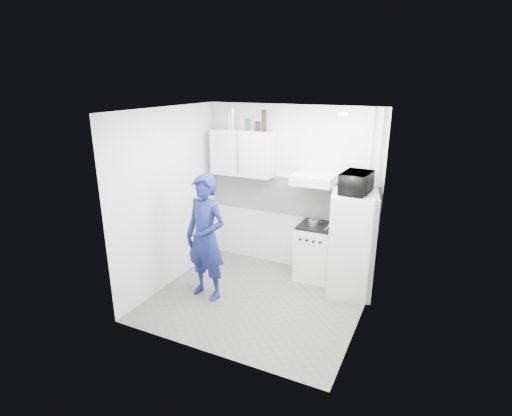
% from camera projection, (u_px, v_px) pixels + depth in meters
% --- Properties ---
extents(floor, '(2.80, 2.80, 0.00)m').
position_uv_depth(floor, '(256.00, 300.00, 5.59)').
color(floor, '#575654').
rests_on(floor, ground).
extents(ceiling, '(2.80, 2.80, 0.00)m').
position_uv_depth(ceiling, '(256.00, 110.00, 4.79)').
color(ceiling, white).
rests_on(ceiling, wall_back).
extents(wall_back, '(2.80, 0.00, 2.80)m').
position_uv_depth(wall_back, '(291.00, 189.00, 6.26)').
color(wall_back, silver).
rests_on(wall_back, floor).
extents(wall_left, '(0.00, 2.60, 2.60)m').
position_uv_depth(wall_left, '(169.00, 199.00, 5.77)').
color(wall_left, silver).
rests_on(wall_left, floor).
extents(wall_right, '(0.00, 2.60, 2.60)m').
position_uv_depth(wall_right, '(365.00, 229.00, 4.62)').
color(wall_right, silver).
rests_on(wall_right, floor).
extents(person, '(0.70, 0.51, 1.77)m').
position_uv_depth(person, '(206.00, 238.00, 5.45)').
color(person, navy).
rests_on(person, floor).
extents(stove, '(0.53, 0.53, 0.84)m').
position_uv_depth(stove, '(315.00, 252.00, 6.11)').
color(stove, white).
rests_on(stove, floor).
extents(fridge, '(0.74, 0.74, 1.49)m').
position_uv_depth(fridge, '(351.00, 244.00, 5.59)').
color(fridge, silver).
rests_on(fridge, floor).
extents(stove_top, '(0.50, 0.50, 0.03)m').
position_uv_depth(stove_top, '(316.00, 226.00, 5.98)').
color(stove_top, black).
rests_on(stove_top, stove).
extents(saucepan, '(0.16, 0.16, 0.09)m').
position_uv_depth(saucepan, '(314.00, 222.00, 5.94)').
color(saucepan, silver).
rests_on(saucepan, stove_top).
extents(microwave, '(0.54, 0.38, 0.29)m').
position_uv_depth(microwave, '(356.00, 183.00, 5.31)').
color(microwave, black).
rests_on(microwave, fridge).
extents(bottle_b, '(0.07, 0.07, 0.25)m').
position_uv_depth(bottle_b, '(229.00, 121.00, 6.20)').
color(bottle_b, silver).
rests_on(bottle_b, upper_cabinet).
extents(bottle_c, '(0.08, 0.08, 0.32)m').
position_uv_depth(bottle_c, '(232.00, 119.00, 6.17)').
color(bottle_c, silver).
rests_on(bottle_c, upper_cabinet).
extents(canister_a, '(0.07, 0.07, 0.18)m').
position_uv_depth(canister_a, '(248.00, 124.00, 6.08)').
color(canister_a, '#144C1E').
rests_on(canister_a, upper_cabinet).
extents(canister_b, '(0.08, 0.08, 0.15)m').
position_uv_depth(canister_b, '(258.00, 126.00, 6.02)').
color(canister_b, black).
rests_on(canister_b, upper_cabinet).
extents(bottle_e, '(0.08, 0.08, 0.32)m').
position_uv_depth(bottle_e, '(264.00, 121.00, 5.95)').
color(bottle_e, black).
rests_on(bottle_e, upper_cabinet).
extents(upper_cabinet, '(1.00, 0.35, 0.70)m').
position_uv_depth(upper_cabinet, '(243.00, 153.00, 6.25)').
color(upper_cabinet, silver).
rests_on(upper_cabinet, wall_back).
extents(range_hood, '(0.60, 0.50, 0.14)m').
position_uv_depth(range_hood, '(314.00, 179.00, 5.78)').
color(range_hood, white).
rests_on(range_hood, wall_back).
extents(backsplash, '(2.74, 0.03, 0.60)m').
position_uv_depth(backsplash, '(290.00, 196.00, 6.28)').
color(backsplash, white).
rests_on(backsplash, wall_back).
extents(pipe_a, '(0.05, 0.05, 2.60)m').
position_uv_depth(pipe_a, '(374.00, 201.00, 5.66)').
color(pipe_a, white).
rests_on(pipe_a, floor).
extents(pipe_b, '(0.04, 0.04, 2.60)m').
position_uv_depth(pipe_b, '(366.00, 200.00, 5.71)').
color(pipe_b, white).
rests_on(pipe_b, floor).
extents(ceiling_spot_fixture, '(0.10, 0.10, 0.02)m').
position_uv_depth(ceiling_spot_fixture, '(343.00, 114.00, 4.56)').
color(ceiling_spot_fixture, white).
rests_on(ceiling_spot_fixture, ceiling).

